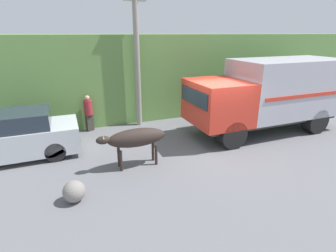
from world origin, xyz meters
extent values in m
plane|color=slate|center=(0.00, 0.00, 0.00)|extent=(60.00, 60.00, 0.00)
cube|color=#608C47|center=(0.00, 6.89, 1.99)|extent=(32.00, 6.21, 3.97)
cube|color=#B2BCAD|center=(-5.76, 5.37, 1.27)|extent=(5.92, 2.40, 2.55)
cube|color=#4C4742|center=(-5.76, 5.37, 2.63)|extent=(6.22, 2.70, 0.16)
cube|color=#2D2D2D|center=(2.81, 0.69, 0.62)|extent=(6.17, 1.90, 0.18)
cube|color=red|center=(0.46, 0.69, 1.52)|extent=(2.01, 2.38, 1.63)
cube|color=#232D38|center=(-0.57, 0.69, 1.81)|extent=(0.04, 2.02, 0.57)
cube|color=#ADADB7|center=(3.81, 0.69, 1.86)|extent=(4.70, 2.38, 2.32)
cube|color=red|center=(3.81, -0.51, 1.75)|extent=(4.23, 0.03, 0.14)
cylinder|color=black|center=(0.56, -0.24, 0.53)|extent=(1.05, 0.52, 1.05)
cylinder|color=black|center=(4.75, -0.24, 0.53)|extent=(1.05, 0.52, 1.05)
ellipsoid|color=#2D231E|center=(-3.05, -0.34, 0.96)|extent=(1.84, 0.58, 0.58)
ellipsoid|color=#2D231E|center=(-4.08, -0.34, 1.04)|extent=(0.43, 0.25, 0.25)
cone|color=#B7AD93|center=(-4.08, -0.44, 1.16)|extent=(0.06, 0.06, 0.11)
cone|color=#B7AD93|center=(-4.08, -0.24, 1.16)|extent=(0.06, 0.06, 0.11)
cylinder|color=#2D231E|center=(-3.62, -0.50, 0.34)|extent=(0.09, 0.09, 0.67)
cylinder|color=#2D231E|center=(-3.62, -0.18, 0.34)|extent=(0.09, 0.09, 0.67)
cylinder|color=#2D231E|center=(-2.48, -0.50, 0.34)|extent=(0.09, 0.09, 0.67)
cylinder|color=#2D231E|center=(-2.48, -0.18, 0.34)|extent=(0.09, 0.09, 0.67)
cube|color=silver|center=(-6.83, 1.76, 0.62)|extent=(4.29, 1.80, 0.88)
cube|color=#232D38|center=(-6.72, 1.76, 1.33)|extent=(2.36, 1.66, 0.54)
cylinder|color=black|center=(-5.50, 1.01, 0.33)|extent=(0.66, 0.29, 0.66)
cube|color=#38332D|center=(-4.12, 3.53, 0.36)|extent=(0.35, 0.30, 0.73)
cylinder|color=maroon|center=(-4.12, 3.53, 1.04)|extent=(0.46, 0.46, 0.63)
sphere|color=tan|center=(-4.12, 3.53, 1.46)|extent=(0.21, 0.21, 0.21)
cylinder|color=gray|center=(-1.90, 3.52, 3.01)|extent=(0.24, 0.24, 6.02)
cube|color=gray|center=(-1.90, 3.52, 5.29)|extent=(0.90, 0.19, 0.10)
sphere|color=gray|center=(-5.05, -1.59, 0.28)|extent=(0.56, 0.56, 0.56)
camera|label=1|loc=(-4.95, -7.71, 4.04)|focal=28.00mm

